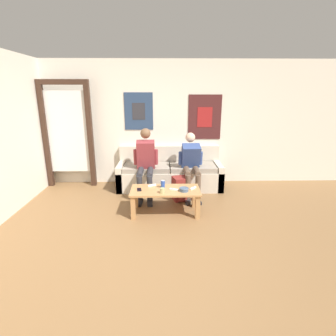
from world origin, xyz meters
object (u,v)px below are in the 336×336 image
game_controller_near_right (174,189)px  cell_phone (139,190)px  game_controller_far_center (193,188)px  backpack (181,189)px  pillar_candle (162,191)px  person_seated_teen (191,162)px  coffee_table (165,194)px  ceramic_bowl (184,189)px  person_seated_adult (145,161)px  couch (170,174)px  game_controller_near_left (152,185)px  drink_can_blue (163,184)px

game_controller_near_right → cell_phone: size_ratio=1.01×
game_controller_far_center → backpack: bearing=106.9°
pillar_candle → game_controller_far_center: bearing=20.1°
cell_phone → person_seated_teen: bearing=43.1°
coffee_table → cell_phone: cell_phone is taller
backpack → ceramic_bowl: bearing=-90.0°
coffee_table → ceramic_bowl: bearing=-16.2°
backpack → game_controller_far_center: 0.58m
person_seated_adult → pillar_candle: person_seated_adult is taller
person_seated_adult → backpack: (0.66, -0.27, -0.47)m
couch → game_controller_near_right: (0.03, -1.26, 0.14)m
game_controller_far_center → person_seated_teen: bearing=86.4°
person_seated_adult → person_seated_teen: (0.86, 0.04, -0.04)m
couch → game_controller_near_right: bearing=-88.4°
game_controller_near_right → game_controller_near_left: bearing=150.5°
game_controller_far_center → person_seated_adult: bearing=135.8°
coffee_table → ceramic_bowl: 0.32m
game_controller_far_center → drink_can_blue: bearing=172.7°
couch → coffee_table: 1.23m
game_controller_near_left → ceramic_bowl: bearing=-26.1°
ceramic_bowl → game_controller_near_left: size_ratio=1.05×
couch → coffee_table: (-0.10, -1.22, 0.05)m
drink_can_blue → game_controller_far_center: (0.49, -0.06, -0.05)m
coffee_table → drink_can_blue: 0.17m
pillar_candle → game_controller_far_center: 0.53m
game_controller_near_left → drink_can_blue: bearing=-24.3°
coffee_table → game_controller_far_center: 0.46m
backpack → game_controller_far_center: bearing=-73.1°
game_controller_near_left → cell_phone: game_controller_near_left is taller
backpack → ceramic_bowl: size_ratio=2.88×
game_controller_far_center → pillar_candle: bearing=-159.9°
coffee_table → game_controller_near_left: game_controller_near_left is taller
drink_can_blue → person_seated_teen: bearing=54.7°
ceramic_bowl → game_controller_near_left: 0.57m
pillar_candle → person_seated_teen: bearing=61.4°
pillar_candle → backpack: bearing=63.8°
couch → backpack: bearing=-74.6°
couch → person_seated_adult: 0.74m
ceramic_bowl → cell_phone: size_ratio=1.05×
person_seated_adult → game_controller_near_left: person_seated_adult is taller
backpack → game_controller_far_center: game_controller_far_center is taller
couch → ceramic_bowl: size_ratio=13.94×
coffee_table → game_controller_near_right: bearing=-14.7°
person_seated_teen → pillar_candle: 1.16m
backpack → game_controller_near_left: (-0.51, -0.37, 0.21)m
coffee_table → game_controller_near_right: 0.17m
couch → coffee_table: size_ratio=1.89×
backpack → game_controller_near_right: bearing=-105.1°
pillar_candle → game_controller_near_right: bearing=33.5°
couch → person_seated_adult: (-0.47, -0.41, 0.39)m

